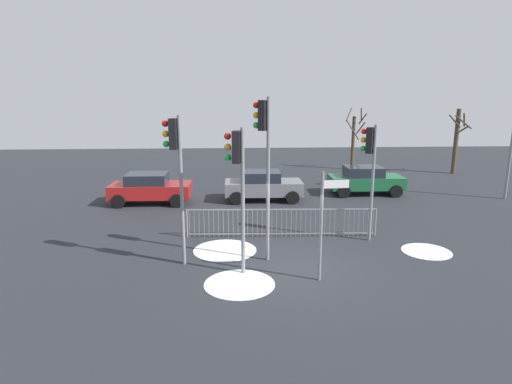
# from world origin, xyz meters

# --- Properties ---
(ground_plane) EXTENTS (60.00, 60.00, 0.00)m
(ground_plane) POSITION_xyz_m (0.00, 0.00, 0.00)
(ground_plane) COLOR #26282D
(traffic_light_mid_right) EXTENTS (0.56, 0.36, 4.59)m
(traffic_light_mid_right) POSITION_xyz_m (-3.46, 0.54, 3.36)
(traffic_light_mid_right) COLOR slate
(traffic_light_mid_right) RESTS_ON ground
(traffic_light_foreground_left) EXTENTS (0.56, 0.35, 4.29)m
(traffic_light_foreground_left) POSITION_xyz_m (-1.65, -0.25, 3.14)
(traffic_light_foreground_left) COLOR slate
(traffic_light_foreground_left) RESTS_ON ground
(traffic_light_foreground_right) EXTENTS (0.48, 0.45, 4.16)m
(traffic_light_foreground_right) POSITION_xyz_m (3.02, 2.48, 3.05)
(traffic_light_foreground_right) COLOR slate
(traffic_light_foreground_right) RESTS_ON ground
(traffic_light_rear_right) EXTENTS (0.51, 0.43, 5.11)m
(traffic_light_rear_right) POSITION_xyz_m (-0.81, 0.79, 3.73)
(traffic_light_rear_right) COLOR slate
(traffic_light_rear_right) RESTS_ON ground
(direction_sign_post) EXTENTS (0.79, 0.12, 3.14)m
(direction_sign_post) POSITION_xyz_m (0.71, -0.89, 1.76)
(direction_sign_post) COLOR slate
(direction_sign_post) RESTS_ON ground
(pedestrian_guard_railing) EXTENTS (7.04, 0.33, 1.07)m
(pedestrian_guard_railing) POSITION_xyz_m (-0.00, 2.94, 0.55)
(pedestrian_guard_railing) COLOR slate
(pedestrian_guard_railing) RESTS_ON ground
(car_red_trailing) EXTENTS (3.81, 1.95, 1.47)m
(car_red_trailing) POSITION_xyz_m (-5.78, 8.28, 0.77)
(car_red_trailing) COLOR maroon
(car_red_trailing) RESTS_ON ground
(car_grey_far) EXTENTS (3.81, 1.95, 1.47)m
(car_grey_far) POSITION_xyz_m (-0.30, 8.61, 0.77)
(car_grey_far) COLOR slate
(car_grey_far) RESTS_ON ground
(car_green_near) EXTENTS (3.83, 1.97, 1.47)m
(car_green_near) POSITION_xyz_m (5.21, 9.69, 0.77)
(car_green_near) COLOR #195933
(car_green_near) RESTS_ON ground
(bare_tree_left) EXTENTS (1.28, 1.26, 4.26)m
(bare_tree_left) POSITION_xyz_m (12.97, 15.28, 2.28)
(bare_tree_left) COLOR #473828
(bare_tree_left) RESTS_ON ground
(bare_tree_centre) EXTENTS (1.34, 1.34, 4.28)m
(bare_tree_centre) POSITION_xyz_m (6.67, 17.26, 2.12)
(bare_tree_centre) COLOR #473828
(bare_tree_centre) RESTS_ON ground
(snow_patch_kerb) EXTENTS (2.14, 2.14, 0.01)m
(snow_patch_kerb) POSITION_xyz_m (-2.08, 1.63, 0.01)
(snow_patch_kerb) COLOR white
(snow_patch_kerb) RESTS_ON ground
(snow_patch_island) EXTENTS (1.99, 1.99, 0.01)m
(snow_patch_island) POSITION_xyz_m (-1.63, -1.06, 0.01)
(snow_patch_island) COLOR white
(snow_patch_island) RESTS_ON ground
(snow_patch_verge) EXTENTS (1.63, 1.63, 0.01)m
(snow_patch_verge) POSITION_xyz_m (4.71, 1.13, 0.01)
(snow_patch_verge) COLOR white
(snow_patch_verge) RESTS_ON ground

